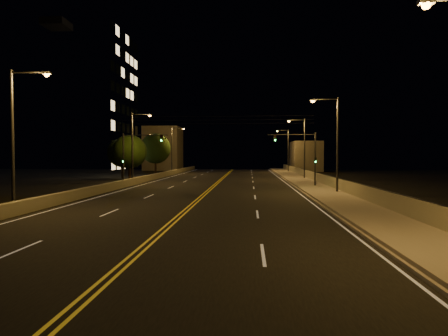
# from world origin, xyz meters

# --- Properties ---
(ground) EXTENTS (160.00, 160.00, 0.00)m
(ground) POSITION_xyz_m (0.00, 0.00, 0.00)
(ground) COLOR black
(ground) RESTS_ON ground
(road) EXTENTS (18.00, 120.00, 0.02)m
(road) POSITION_xyz_m (0.00, 20.00, 0.01)
(road) COLOR black
(road) RESTS_ON ground
(sidewalk) EXTENTS (3.60, 120.00, 0.30)m
(sidewalk) POSITION_xyz_m (10.80, 20.00, 0.15)
(sidewalk) COLOR gray
(sidewalk) RESTS_ON ground
(curb) EXTENTS (0.14, 120.00, 0.15)m
(curb) POSITION_xyz_m (8.93, 20.00, 0.07)
(curb) COLOR gray
(curb) RESTS_ON ground
(parapet_wall) EXTENTS (0.30, 120.00, 1.00)m
(parapet_wall) POSITION_xyz_m (12.45, 20.00, 0.80)
(parapet_wall) COLOR gray
(parapet_wall) RESTS_ON sidewalk
(jersey_barrier) EXTENTS (0.45, 120.00, 0.82)m
(jersey_barrier) POSITION_xyz_m (-9.65, 20.00, 0.41)
(jersey_barrier) COLOR gray
(jersey_barrier) RESTS_ON ground
(distant_building_right) EXTENTS (6.00, 10.00, 6.51)m
(distant_building_right) POSITION_xyz_m (16.50, 72.19, 3.25)
(distant_building_right) COLOR #6F665D
(distant_building_right) RESTS_ON ground
(distant_building_left) EXTENTS (8.00, 8.00, 10.04)m
(distant_building_left) POSITION_xyz_m (-16.00, 74.38, 5.02)
(distant_building_left) COLOR #6F665D
(distant_building_left) RESTS_ON ground
(parapet_rail) EXTENTS (0.06, 120.00, 0.06)m
(parapet_rail) POSITION_xyz_m (12.45, 20.00, 1.33)
(parapet_rail) COLOR black
(parapet_rail) RESTS_ON parapet_wall
(lane_markings) EXTENTS (17.32, 116.00, 0.00)m
(lane_markings) POSITION_xyz_m (0.00, 19.93, 0.02)
(lane_markings) COLOR silver
(lane_markings) RESTS_ON road
(streetlight_1) EXTENTS (2.55, 0.28, 8.62)m
(streetlight_1) POSITION_xyz_m (11.51, 21.98, 5.01)
(streetlight_1) COLOR #2D2D33
(streetlight_1) RESTS_ON ground
(streetlight_2) EXTENTS (2.55, 0.28, 8.62)m
(streetlight_2) POSITION_xyz_m (11.51, 41.70, 5.01)
(streetlight_2) COLOR #2D2D33
(streetlight_2) RESTS_ON ground
(streetlight_3) EXTENTS (2.55, 0.28, 8.62)m
(streetlight_3) POSITION_xyz_m (11.51, 63.69, 5.01)
(streetlight_3) COLOR #2D2D33
(streetlight_3) RESTS_ON ground
(streetlight_4) EXTENTS (2.55, 0.28, 8.62)m
(streetlight_4) POSITION_xyz_m (-9.91, 9.88, 5.01)
(streetlight_4) COLOR #2D2D33
(streetlight_4) RESTS_ON ground
(streetlight_5) EXTENTS (2.55, 0.28, 8.62)m
(streetlight_5) POSITION_xyz_m (-9.91, 32.98, 5.01)
(streetlight_5) COLOR #2D2D33
(streetlight_5) RESTS_ON ground
(streetlight_6) EXTENTS (2.55, 0.28, 8.62)m
(streetlight_6) POSITION_xyz_m (-9.91, 56.21, 5.01)
(streetlight_6) COLOR #2D2D33
(streetlight_6) RESTS_ON ground
(traffic_signal_right) EXTENTS (5.11, 0.31, 5.92)m
(traffic_signal_right) POSITION_xyz_m (9.98, 28.54, 3.76)
(traffic_signal_right) COLOR #2D2D33
(traffic_signal_right) RESTS_ON ground
(traffic_signal_left) EXTENTS (5.11, 0.31, 5.92)m
(traffic_signal_left) POSITION_xyz_m (-8.78, 28.54, 3.76)
(traffic_signal_left) COLOR #2D2D33
(traffic_signal_left) RESTS_ON ground
(overhead_wires) EXTENTS (22.00, 0.03, 0.83)m
(overhead_wires) POSITION_xyz_m (0.00, 29.50, 7.40)
(overhead_wires) COLOR black
(building_tower) EXTENTS (24.00, 15.00, 26.68)m
(building_tower) POSITION_xyz_m (-29.18, 51.37, 12.77)
(building_tower) COLOR #6F665D
(building_tower) RESTS_ON ground
(tree_0) EXTENTS (4.67, 4.67, 6.33)m
(tree_0) POSITION_xyz_m (-12.45, 38.79, 3.99)
(tree_0) COLOR black
(tree_0) RESTS_ON ground
(tree_1) EXTENTS (4.55, 4.55, 6.16)m
(tree_1) POSITION_xyz_m (-15.63, 45.06, 3.88)
(tree_1) COLOR black
(tree_1) RESTS_ON ground
(tree_2) EXTENTS (5.53, 5.53, 7.49)m
(tree_2) POSITION_xyz_m (-13.08, 55.59, 4.72)
(tree_2) COLOR black
(tree_2) RESTS_ON ground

